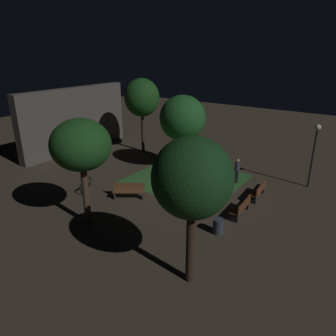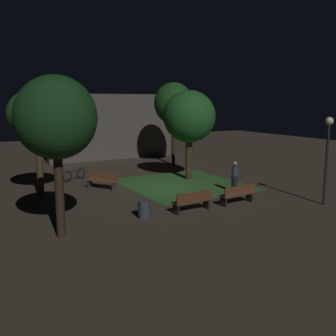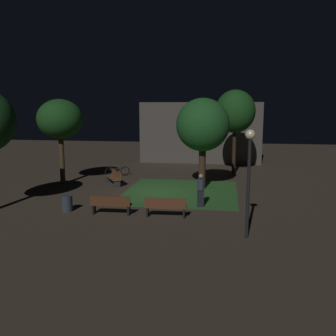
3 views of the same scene
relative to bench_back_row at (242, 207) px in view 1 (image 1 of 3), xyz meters
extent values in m
plane|color=#3D3328|center=(1.23, 4.42, -0.48)|extent=(60.00, 60.00, 0.00)
cube|color=#2D6028|center=(2.54, 4.88, -0.48)|extent=(6.27, 6.87, 0.01)
cube|color=#512D19|center=(0.00, 0.07, -0.03)|extent=(1.82, 0.56, 0.06)
cube|color=#512D19|center=(0.01, -0.13, 0.20)|extent=(1.80, 0.15, 0.40)
cube|color=black|center=(-0.80, 0.04, -0.27)|extent=(0.10, 0.39, 0.42)
cube|color=black|center=(0.80, 0.11, -0.27)|extent=(0.10, 0.39, 0.42)
cube|color=brown|center=(2.47, 0.07, -0.03)|extent=(1.82, 0.58, 0.06)
cube|color=brown|center=(2.48, -0.13, 0.20)|extent=(1.80, 0.16, 0.40)
cube|color=black|center=(1.67, 0.03, -0.27)|extent=(0.10, 0.39, 0.42)
cube|color=black|center=(3.26, 0.12, -0.27)|extent=(0.10, 0.39, 0.42)
cube|color=brown|center=(-1.83, 6.06, -0.03)|extent=(1.41, 1.76, 0.06)
cube|color=brown|center=(-1.65, 6.18, 0.20)|extent=(1.06, 1.52, 0.40)
cube|color=#2D2D33|center=(-1.38, 5.40, -0.27)|extent=(0.36, 0.28, 0.42)
cube|color=#2D2D33|center=(-2.28, 6.72, -0.27)|extent=(0.36, 0.28, 0.42)
cylinder|color=#2D2116|center=(-5.67, -0.32, 1.21)|extent=(0.31, 0.31, 3.38)
ellipsoid|color=#143816|center=(-5.67, -0.32, 3.65)|extent=(2.73, 2.73, 2.79)
cylinder|color=#38281C|center=(3.64, 5.96, 0.97)|extent=(0.41, 0.41, 2.90)
ellipsoid|color=#1E5623|center=(3.64, 5.96, 3.27)|extent=(3.08, 3.08, 3.05)
cylinder|color=#423021|center=(-5.03, 5.88, 1.16)|extent=(0.31, 0.31, 3.28)
ellipsoid|color=#194719|center=(-5.03, 5.88, 3.55)|extent=(2.75, 2.75, 2.40)
cylinder|color=#2D2116|center=(5.56, 11.02, 1.36)|extent=(0.26, 0.26, 3.69)
ellipsoid|color=#194719|center=(5.56, 11.02, 3.98)|extent=(2.80, 2.80, 3.00)
cylinder|color=black|center=(5.82, -2.00, 1.34)|extent=(0.12, 0.12, 3.64)
sphere|color=#F4E5B2|center=(5.82, -2.00, 3.31)|extent=(0.36, 0.36, 0.36)
cylinder|color=#2D3842|center=(-2.18, 0.23, -0.12)|extent=(0.50, 0.50, 0.73)
torus|color=black|center=(-2.93, 8.73, -0.15)|extent=(0.61, 0.36, 0.66)
torus|color=black|center=(-1.97, 9.24, -0.15)|extent=(0.61, 0.36, 0.66)
cube|color=#232328|center=(-2.45, 8.99, 0.03)|extent=(0.98, 0.55, 0.08)
cylinder|color=#232328|center=(-2.21, 9.12, 0.25)|extent=(0.03, 0.03, 0.40)
cube|color=black|center=(3.85, 1.94, -0.06)|extent=(0.32, 0.26, 0.84)
cylinder|color=#33384C|center=(3.85, 1.94, 0.62)|extent=(0.32, 0.32, 0.52)
sphere|color=tan|center=(3.85, 1.94, 1.02)|extent=(0.22, 0.22, 0.22)
cube|color=#4C4742|center=(2.76, 15.88, 2.10)|extent=(10.32, 0.80, 5.17)
camera|label=1|loc=(-13.88, -5.09, 7.61)|focal=33.55mm
camera|label=2|loc=(-8.89, -13.43, 4.22)|focal=41.74mm
camera|label=3|loc=(5.00, -15.02, 4.24)|focal=38.79mm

